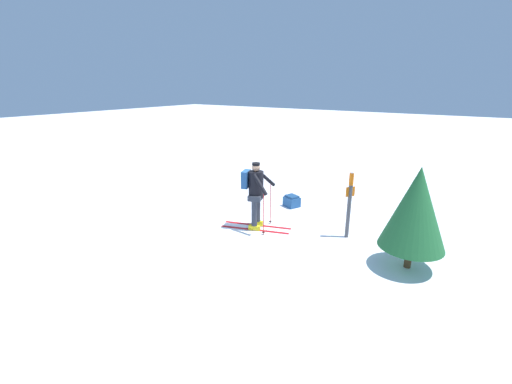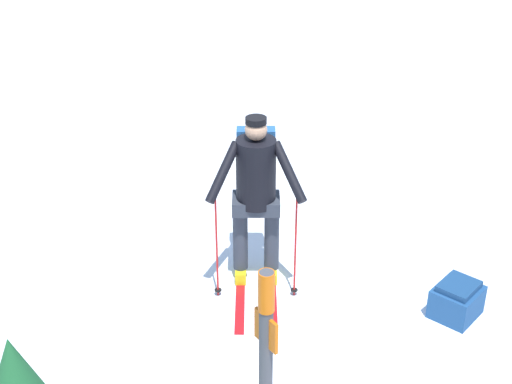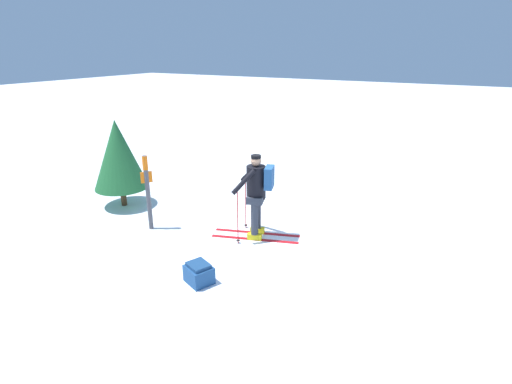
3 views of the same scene
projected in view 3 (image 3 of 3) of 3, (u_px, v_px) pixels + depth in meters
ground_plane at (267, 240)px, 8.26m from camera, size 80.00×80.00×0.00m
skier at (257, 190)px, 8.08m from camera, size 1.87×1.05×1.77m
dropped_backpack at (199, 273)px, 6.75m from camera, size 0.55×0.52×0.36m
trail_marker at (147, 187)px, 8.46m from camera, size 0.16×0.21×1.65m
pine_tree at (118, 155)px, 9.64m from camera, size 1.30×1.30×2.16m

